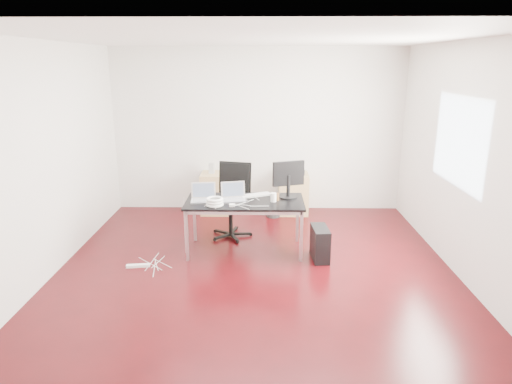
{
  "coord_description": "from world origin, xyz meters",
  "views": [
    {
      "loc": [
        0.1,
        -5.38,
        2.54
      ],
      "look_at": [
        0.0,
        0.55,
        0.85
      ],
      "focal_mm": 32.0,
      "sensor_mm": 36.0,
      "label": 1
    }
  ],
  "objects_px": {
    "filing_cabinet_right": "(293,193)",
    "desk": "(245,204)",
    "office_chair": "(232,197)",
    "filing_cabinet_left": "(216,193)",
    "pc_tower": "(320,243)"
  },
  "relations": [
    {
      "from": "desk",
      "to": "filing_cabinet_right",
      "type": "relative_size",
      "value": 2.29
    },
    {
      "from": "pc_tower",
      "to": "desk",
      "type": "bearing_deg",
      "value": 161.26
    },
    {
      "from": "desk",
      "to": "office_chair",
      "type": "distance_m",
      "value": 0.65
    },
    {
      "from": "office_chair",
      "to": "filing_cabinet_right",
      "type": "bearing_deg",
      "value": 60.74
    },
    {
      "from": "desk",
      "to": "filing_cabinet_right",
      "type": "height_order",
      "value": "desk"
    },
    {
      "from": "desk",
      "to": "filing_cabinet_left",
      "type": "xyz_separation_m",
      "value": [
        -0.57,
        1.69,
        -0.33
      ]
    },
    {
      "from": "office_chair",
      "to": "filing_cabinet_right",
      "type": "relative_size",
      "value": 1.54
    },
    {
      "from": "filing_cabinet_left",
      "to": "pc_tower",
      "type": "relative_size",
      "value": 1.56
    },
    {
      "from": "filing_cabinet_left",
      "to": "desk",
      "type": "bearing_deg",
      "value": -71.31
    },
    {
      "from": "filing_cabinet_right",
      "to": "desk",
      "type": "bearing_deg",
      "value": -114.58
    },
    {
      "from": "desk",
      "to": "filing_cabinet_right",
      "type": "bearing_deg",
      "value": 65.42
    },
    {
      "from": "desk",
      "to": "filing_cabinet_left",
      "type": "height_order",
      "value": "desk"
    },
    {
      "from": "filing_cabinet_right",
      "to": "office_chair",
      "type": "bearing_deg",
      "value": -132.52
    },
    {
      "from": "desk",
      "to": "office_chair",
      "type": "height_order",
      "value": "office_chair"
    },
    {
      "from": "desk",
      "to": "filing_cabinet_right",
      "type": "xyz_separation_m",
      "value": [
        0.77,
        1.69,
        -0.33
      ]
    }
  ]
}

